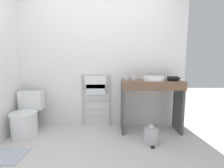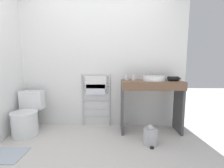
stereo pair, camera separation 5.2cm
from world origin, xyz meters
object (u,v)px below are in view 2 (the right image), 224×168
sink_basin (154,78)px  trash_bin (150,136)px  hair_dryer (174,79)px  cup_near_edge (134,78)px  cup_near_wall (127,77)px  towel_radiator (96,89)px  toilet (27,117)px

sink_basin → trash_bin: sink_basin is taller
hair_dryer → trash_bin: bearing=-138.6°
cup_near_edge → cup_near_wall: bearing=148.9°
cup_near_edge → hair_dryer: cup_near_edge is taller
towel_radiator → cup_near_edge: bearing=-13.0°
sink_basin → trash_bin: (-0.14, -0.43, -0.81)m
cup_near_wall → cup_near_edge: size_ratio=0.96×
sink_basin → cup_near_wall: size_ratio=4.06×
toilet → hair_dryer: bearing=2.1°
trash_bin → hair_dryer: bearing=41.4°
towel_radiator → hair_dryer: bearing=-10.5°
cup_near_wall → hair_dryer: cup_near_wall is taller
cup_near_wall → towel_radiator: bearing=170.8°
towel_radiator → hair_dryer: 1.37m
sink_basin → cup_near_edge: cup_near_edge is taller
toilet → hair_dryer: 2.54m
sink_basin → hair_dryer: size_ratio=1.76×
trash_bin → sink_basin: bearing=72.5°
cup_near_wall → cup_near_edge: (0.11, -0.06, 0.00)m
cup_near_edge → trash_bin: (0.20, -0.49, -0.82)m
towel_radiator → toilet: bearing=-163.3°
toilet → trash_bin: bearing=-8.8°
toilet → cup_near_wall: bearing=8.3°
sink_basin → trash_bin: size_ratio=1.24×
toilet → cup_near_edge: cup_near_edge is taller
sink_basin → cup_near_edge: size_ratio=3.88×
trash_bin → towel_radiator: bearing=143.4°
sink_basin → cup_near_edge: (-0.33, 0.06, 0.00)m
cup_near_edge → hair_dryer: bearing=-7.8°
sink_basin → toilet: bearing=-176.8°
sink_basin → towel_radiator: bearing=167.8°
cup_near_edge → toilet: bearing=-174.2°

